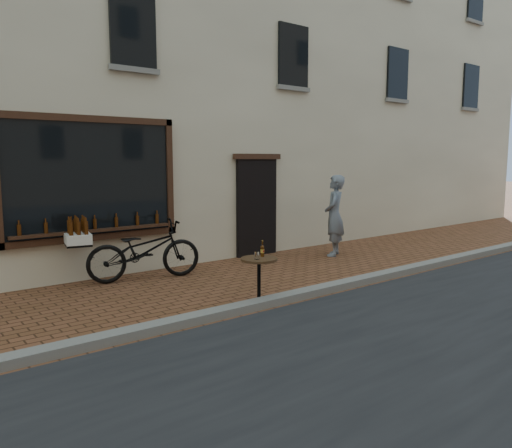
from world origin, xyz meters
TOP-DOWN VIEW (x-y plane):
  - ground at (0.00, 0.00)m, footprint 90.00×90.00m
  - kerb at (0.00, 0.20)m, footprint 90.00×0.25m
  - shop_building at (0.00, 6.50)m, footprint 28.00×6.20m
  - cargo_bicycle at (-1.22, 2.89)m, footprint 2.47×1.15m
  - bistro_table at (-0.52, 0.35)m, footprint 0.56×0.56m
  - pedestrian at (3.26, 2.31)m, footprint 0.80×0.75m

SIDE VIEW (x-z plane):
  - ground at x=0.00m, z-range 0.00..0.00m
  - kerb at x=0.00m, z-range 0.00..0.12m
  - bistro_table at x=-0.52m, z-range 0.03..0.99m
  - cargo_bicycle at x=-1.22m, z-range -0.03..1.14m
  - pedestrian at x=3.26m, z-range 0.00..1.85m
  - shop_building at x=0.00m, z-range 0.00..10.00m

